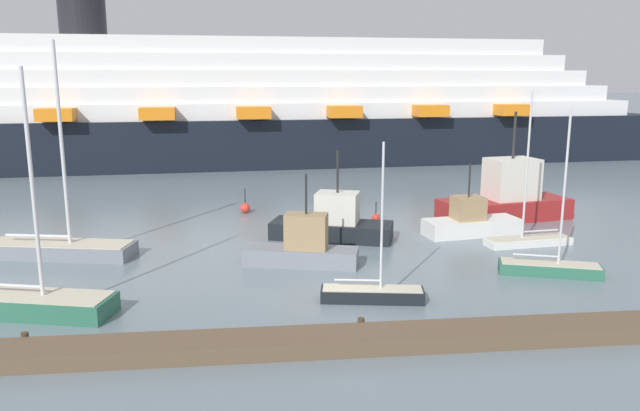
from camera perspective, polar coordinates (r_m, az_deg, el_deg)
ground_plane at (r=24.98m, az=2.35°, el=-8.65°), size 600.00×600.00×0.00m
dock_pier at (r=20.76m, az=4.26°, el=-12.29°), size 27.60×1.81×0.65m
sailboat_0 at (r=25.67m, az=-25.21°, el=-8.09°), size 6.43×3.27×9.11m
sailboat_1 at (r=33.05m, az=-23.05°, el=-3.53°), size 7.61×3.42×10.43m
sailboat_2 at (r=29.63m, az=20.57°, el=-5.33°), size 4.54×2.49×7.47m
sailboat_3 at (r=24.71m, az=4.89°, el=-8.06°), size 4.19×1.65×6.35m
sailboat_4 at (r=34.35m, az=18.77°, el=-2.89°), size 4.76×1.76×8.09m
fishing_boat_0 at (r=29.03m, az=-1.62°, el=-3.91°), size 5.61×2.83×4.37m
fishing_boat_1 at (r=40.03m, az=16.95°, el=0.65°), size 8.59×4.38×6.67m
fishing_boat_2 at (r=35.55m, az=13.81°, el=-1.51°), size 5.60×2.64×4.09m
fishing_boat_3 at (r=33.66m, az=1.24°, el=-1.65°), size 6.97×4.23×4.90m
channel_buoy_1 at (r=40.46m, az=-6.95°, el=-0.21°), size 0.65×0.65×1.63m
channel_buoy_2 at (r=37.77m, az=5.21°, el=-1.13°), size 0.54×0.54×1.29m
cruise_ship at (r=63.81m, az=-6.77°, el=8.79°), size 86.67×18.86×16.77m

